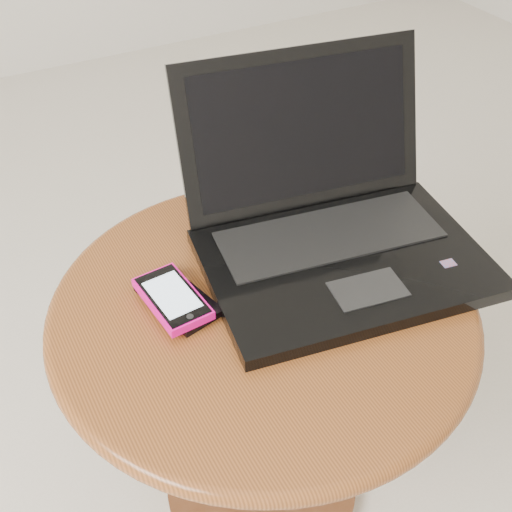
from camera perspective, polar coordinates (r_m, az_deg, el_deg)
table at (r=0.98m, az=0.58°, el=-8.18°), size 0.59×0.59×0.47m
laptop at (r=0.97m, az=6.56°, el=2.88°), size 0.44×0.41×0.25m
phone_black at (r=0.90m, az=-6.77°, el=-3.74°), size 0.09×0.13×0.01m
phone_pink at (r=0.89m, az=-7.24°, el=-3.64°), size 0.07×0.12×0.01m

